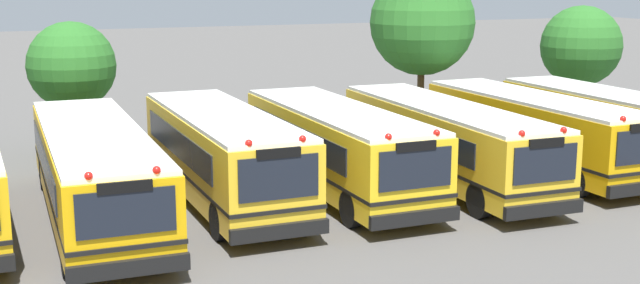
% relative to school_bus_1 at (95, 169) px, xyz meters
% --- Properties ---
extents(ground_plane, '(160.00, 160.00, 0.00)m').
position_rel_school_bus_1_xyz_m(ground_plane, '(7.29, 0.20, -1.39)').
color(ground_plane, '#514F4C').
extents(school_bus_1, '(2.69, 11.63, 2.63)m').
position_rel_school_bus_1_xyz_m(school_bus_1, '(0.00, 0.00, 0.00)').
color(school_bus_1, '#EAA80C').
rests_on(school_bus_1, ground_plane).
extents(school_bus_2, '(2.63, 9.94, 2.80)m').
position_rel_school_bus_1_xyz_m(school_bus_2, '(3.67, 0.36, 0.08)').
color(school_bus_2, yellow).
rests_on(school_bus_2, ground_plane).
extents(school_bus_3, '(2.65, 10.05, 2.73)m').
position_rel_school_bus_1_xyz_m(school_bus_3, '(7.22, 0.18, 0.05)').
color(school_bus_3, yellow).
rests_on(school_bus_3, ground_plane).
extents(school_bus_4, '(2.58, 10.76, 2.66)m').
position_rel_school_bus_1_xyz_m(school_bus_4, '(10.86, -0.06, 0.01)').
color(school_bus_4, yellow).
rests_on(school_bus_4, ground_plane).
extents(school_bus_5, '(2.61, 10.20, 2.66)m').
position_rel_school_bus_1_xyz_m(school_bus_5, '(14.62, 0.42, 0.01)').
color(school_bus_5, '#EAA80C').
rests_on(school_bus_5, ground_plane).
extents(school_bus_6, '(2.46, 11.43, 2.57)m').
position_rel_school_bus_1_xyz_m(school_bus_6, '(18.08, 0.01, -0.03)').
color(school_bus_6, yellow).
rests_on(school_bus_6, ground_plane).
extents(tree_1, '(3.21, 3.21, 4.92)m').
position_rel_school_bus_1_xyz_m(tree_1, '(0.33, 8.64, 1.91)').
color(tree_1, '#4C3823').
rests_on(tree_1, ground_plane).
extents(tree_2, '(4.38, 4.31, 6.78)m').
position_rel_school_bus_1_xyz_m(tree_2, '(14.36, 7.64, 3.25)').
color(tree_2, '#4C3823').
rests_on(tree_2, ground_plane).
extents(tree_3, '(3.53, 3.53, 5.25)m').
position_rel_school_bus_1_xyz_m(tree_3, '(21.88, 7.05, 2.01)').
color(tree_3, '#4C3823').
rests_on(tree_3, ground_plane).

